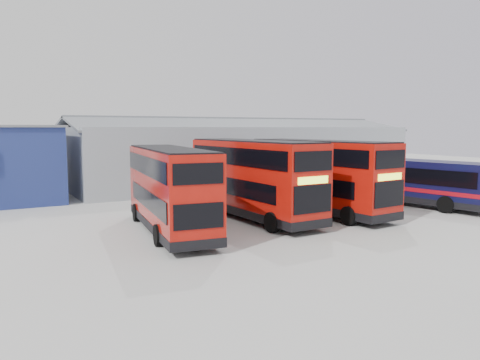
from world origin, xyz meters
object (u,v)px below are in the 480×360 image
double_decker_centre (253,180)px  double_decker_right (319,177)px  single_decker_blue (410,182)px  maintenance_shed (239,154)px  double_decker_left (170,191)px

double_decker_centre → double_decker_right: bearing=-8.9°
double_decker_right → single_decker_blue: bearing=-8.5°
single_decker_blue → maintenance_shed: bearing=-88.4°
double_decker_centre → single_decker_blue: size_ratio=0.93×
double_decker_centre → single_decker_blue: 11.30m
maintenance_shed → double_decker_left: size_ratio=3.15×
maintenance_shed → double_decker_left: maintenance_shed is taller
double_decker_centre → single_decker_blue: double_decker_centre is taller
maintenance_shed → double_decker_right: maintenance_shed is taller
maintenance_shed → double_decker_centre: bearing=-117.1°
maintenance_shed → double_decker_left: (-13.20, -16.61, -0.61)m
double_decker_left → single_decker_blue: size_ratio=0.88×
double_decker_right → maintenance_shed: bearing=72.6°
double_decker_right → double_decker_centre: bearing=168.4°
double_decker_left → double_decker_centre: double_decker_centre is taller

